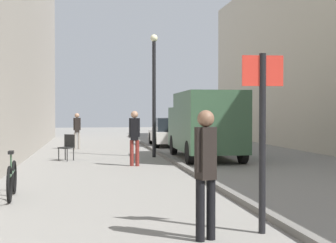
{
  "coord_description": "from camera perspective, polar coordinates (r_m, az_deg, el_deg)",
  "views": [
    {
      "loc": [
        -1.34,
        -1.62,
        1.76
      ],
      "look_at": [
        0.61,
        9.76,
        1.52
      ],
      "focal_mm": 50.07,
      "sensor_mm": 36.0,
      "label": 1
    }
  ],
  "objects": [
    {
      "name": "ground_plane",
      "position": [
        13.8,
        -4.08,
        -6.15
      ],
      "size": [
        80.0,
        80.0,
        0.0
      ],
      "primitive_type": "plane",
      "color": "gray"
    },
    {
      "name": "kerb_strip",
      "position": [
        14.03,
        2.38,
        -5.78
      ],
      "size": [
        0.16,
        40.0,
        0.12
      ],
      "primitive_type": "cube",
      "color": "#615F5B",
      "rests_on": "ground_plane"
    },
    {
      "name": "pedestrian_main_foreground",
      "position": [
        15.21,
        -4.1,
        -1.56
      ],
      "size": [
        0.35,
        0.24,
        1.79
      ],
      "rotation": [
        0.0,
        0.0,
        -0.22
      ],
      "color": "maroon",
      "rests_on": "ground_plane"
    },
    {
      "name": "pedestrian_mid_block",
      "position": [
        6.42,
        4.61,
        -5.34
      ],
      "size": [
        0.34,
        0.27,
        1.78
      ],
      "rotation": [
        0.0,
        0.0,
        0.36
      ],
      "color": "black",
      "rests_on": "ground_plane"
    },
    {
      "name": "pedestrian_far_crossing",
      "position": [
        22.37,
        -11.01,
        -0.84
      ],
      "size": [
        0.34,
        0.22,
        1.7
      ],
      "rotation": [
        0.0,
        0.0,
        0.02
      ],
      "color": "gray",
      "rests_on": "ground_plane"
    },
    {
      "name": "delivery_van",
      "position": [
        17.6,
        4.56,
        -0.24
      ],
      "size": [
        2.2,
        5.25,
        2.48
      ],
      "rotation": [
        0.0,
        0.0,
        -0.03
      ],
      "color": "#335138",
      "rests_on": "ground_plane"
    },
    {
      "name": "parked_car",
      "position": [
        24.4,
        0.18,
        -1.29
      ],
      "size": [
        1.95,
        4.25,
        1.45
      ],
      "rotation": [
        0.0,
        0.0,
        -0.03
      ],
      "color": "silver",
      "rests_on": "ground_plane"
    },
    {
      "name": "street_sign_post",
      "position": [
        6.88,
        11.42,
        -0.62
      ],
      "size": [
        0.6,
        0.1,
        2.6
      ],
      "rotation": [
        0.0,
        0.0,
        3.05
      ],
      "color": "black",
      "rests_on": "ground_plane"
    },
    {
      "name": "lamp_post",
      "position": [
        18.21,
        -1.71,
        4.21
      ],
      "size": [
        0.28,
        0.28,
        4.76
      ],
      "color": "black",
      "rests_on": "ground_plane"
    },
    {
      "name": "bicycle_leaning",
      "position": [
        10.09,
        -18.47,
        -6.73
      ],
      "size": [
        0.18,
        1.77,
        0.98
      ],
      "rotation": [
        0.0,
        0.0,
        0.07
      ],
      "color": "black",
      "rests_on": "ground_plane"
    },
    {
      "name": "cafe_chair_near_window",
      "position": [
        17.36,
        -12.12,
        -2.86
      ],
      "size": [
        0.61,
        0.61,
        0.94
      ],
      "rotation": [
        0.0,
        0.0,
        2.53
      ],
      "color": "black",
      "rests_on": "ground_plane"
    }
  ]
}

